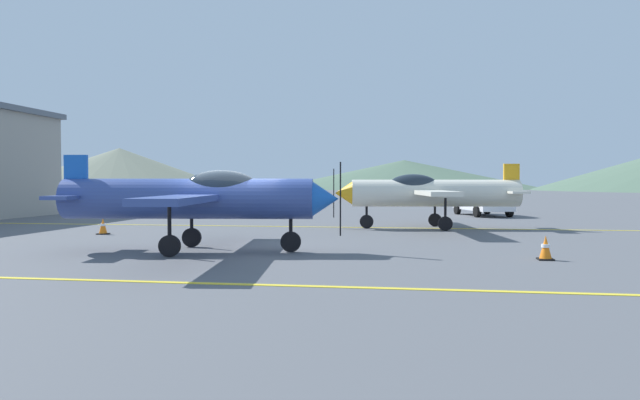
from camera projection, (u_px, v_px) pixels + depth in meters
ground_plane at (234, 250)px, 15.56m from camera, size 400.00×400.00×0.00m
apron_line_near at (155, 282)px, 10.64m from camera, size 80.00×0.16×0.01m
apron_line_far at (293, 227)px, 23.78m from camera, size 80.00×0.16×0.01m
airplane_near at (199, 197)px, 15.24m from camera, size 7.59×8.71×2.60m
airplane_mid at (428, 192)px, 22.87m from camera, size 7.60×8.71×2.60m
car_sedan at (482, 200)px, 31.65m from camera, size 2.91×4.63×1.62m
traffic_cone_front at (103, 226)px, 20.34m from camera, size 0.36×0.36×0.59m
traffic_cone_side at (546, 248)px, 13.65m from camera, size 0.36×0.36×0.59m
hill_left at (120, 168)px, 161.13m from camera, size 63.22×63.22×11.46m
hill_centerleft at (404, 174)px, 160.27m from camera, size 75.36×75.36×8.02m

